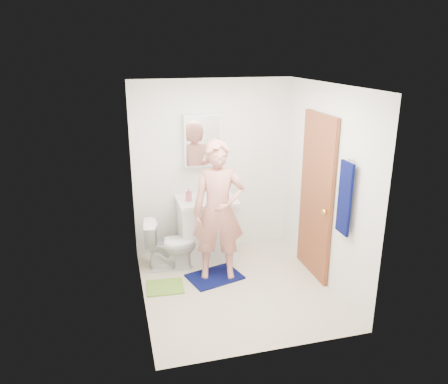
% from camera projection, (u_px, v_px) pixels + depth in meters
% --- Properties ---
extents(floor, '(2.20, 2.40, 0.02)m').
position_uv_depth(floor, '(236.00, 288.00, 5.31)').
color(floor, beige).
rests_on(floor, ground).
extents(ceiling, '(2.20, 2.40, 0.02)m').
position_uv_depth(ceiling, '(238.00, 84.00, 4.55)').
color(ceiling, white).
rests_on(ceiling, ground).
extents(wall_back, '(2.20, 0.02, 2.40)m').
position_uv_depth(wall_back, '(212.00, 167.00, 6.04)').
color(wall_back, white).
rests_on(wall_back, ground).
extents(wall_front, '(2.20, 0.02, 2.40)m').
position_uv_depth(wall_front, '(275.00, 237.00, 3.82)').
color(wall_front, white).
rests_on(wall_front, ground).
extents(wall_left, '(0.02, 2.40, 2.40)m').
position_uv_depth(wall_left, '(137.00, 202.00, 4.66)').
color(wall_left, white).
rests_on(wall_left, ground).
extents(wall_right, '(0.02, 2.40, 2.40)m').
position_uv_depth(wall_right, '(326.00, 187.00, 5.19)').
color(wall_right, white).
rests_on(wall_right, ground).
extents(vanity_cabinet, '(0.75, 0.55, 0.80)m').
position_uv_depth(vanity_cabinet, '(207.00, 230.00, 5.98)').
color(vanity_cabinet, white).
rests_on(vanity_cabinet, floor).
extents(countertop, '(0.79, 0.59, 0.05)m').
position_uv_depth(countertop, '(207.00, 200.00, 5.85)').
color(countertop, white).
rests_on(countertop, vanity_cabinet).
extents(sink_basin, '(0.40, 0.40, 0.03)m').
position_uv_depth(sink_basin, '(207.00, 199.00, 5.84)').
color(sink_basin, white).
rests_on(sink_basin, countertop).
extents(faucet, '(0.03, 0.03, 0.12)m').
position_uv_depth(faucet, '(204.00, 190.00, 5.99)').
color(faucet, silver).
rests_on(faucet, countertop).
extents(medicine_cabinet, '(0.50, 0.12, 0.70)m').
position_uv_depth(medicine_cabinet, '(202.00, 140.00, 5.81)').
color(medicine_cabinet, white).
rests_on(medicine_cabinet, wall_back).
extents(mirror_panel, '(0.46, 0.01, 0.66)m').
position_uv_depth(mirror_panel, '(203.00, 141.00, 5.76)').
color(mirror_panel, white).
rests_on(mirror_panel, wall_back).
extents(door, '(0.05, 0.80, 2.05)m').
position_uv_depth(door, '(316.00, 197.00, 5.38)').
color(door, brown).
rests_on(door, ground).
extents(door_knob, '(0.07, 0.07, 0.07)m').
position_uv_depth(door_knob, '(325.00, 212.00, 5.10)').
color(door_knob, gold).
rests_on(door_knob, door).
extents(towel, '(0.03, 0.24, 0.80)m').
position_uv_depth(towel, '(345.00, 198.00, 4.64)').
color(towel, '#070C45').
rests_on(towel, wall_right).
extents(towel_hook, '(0.06, 0.02, 0.02)m').
position_uv_depth(towel_hook, '(352.00, 160.00, 4.51)').
color(towel_hook, silver).
rests_on(towel_hook, wall_right).
extents(toilet, '(0.69, 0.44, 0.67)m').
position_uv_depth(toilet, '(170.00, 244.00, 5.68)').
color(toilet, white).
rests_on(toilet, floor).
extents(bath_mat, '(0.74, 0.62, 0.02)m').
position_uv_depth(bath_mat, '(215.00, 277.00, 5.53)').
color(bath_mat, '#070C45').
rests_on(bath_mat, floor).
extents(green_rug, '(0.46, 0.40, 0.02)m').
position_uv_depth(green_rug, '(165.00, 287.00, 5.29)').
color(green_rug, '#70A336').
rests_on(green_rug, floor).
extents(soap_dispenser, '(0.09, 0.10, 0.17)m').
position_uv_depth(soap_dispenser, '(189.00, 194.00, 5.74)').
color(soap_dispenser, '#BE596C').
rests_on(soap_dispenser, countertop).
extents(toothbrush_cup, '(0.15, 0.15, 0.11)m').
position_uv_depth(toothbrush_cup, '(224.00, 191.00, 6.00)').
color(toothbrush_cup, '#714496').
rests_on(toothbrush_cup, countertop).
extents(man, '(0.71, 0.54, 1.74)m').
position_uv_depth(man, '(219.00, 211.00, 5.28)').
color(man, tan).
rests_on(man, bath_mat).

